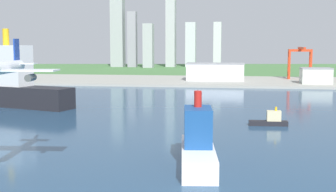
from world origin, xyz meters
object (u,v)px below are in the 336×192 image
Objects in this scene: port_crane_red at (300,56)px; warehouse_annex at (316,76)px; ferry_boat at (198,146)px; cargo_ship at (19,85)px; tugboat_small at (270,120)px; warehouse_main at (215,72)px.

port_crane_red is 62.03m from warehouse_annex.
warehouse_annex is at bearing -81.27° from port_crane_red.
ferry_boat is 200.40m from cargo_ship.
ferry_boat is 0.59× the size of cargo_ship.
tugboat_small is 0.45× the size of port_crane_red.
cargo_ship is 347.78m from port_crane_red.
warehouse_main is at bearing 98.54° from tugboat_small.
ferry_boat is 2.18× the size of tugboat_small.
cargo_ship is at bearing -120.56° from warehouse_main.
tugboat_small is at bearing -105.07° from warehouse_annex.
tugboat_small is 0.32× the size of warehouse_main.
ferry_boat is 96.64m from tugboat_small.
ferry_boat reaches higher than tugboat_small.
port_crane_red is (58.81, 309.55, 27.83)m from tugboat_small.
cargo_ship is (-140.68, 142.50, 8.05)m from ferry_boat.
warehouse_main reaches higher than warehouse_annex.
ferry_boat reaches higher than warehouse_main.
cargo_ship reaches higher than tugboat_small.
tugboat_small is at bearing -16.62° from cargo_ship.
tugboat_small is at bearing -100.76° from port_crane_red.
warehouse_main reaches higher than tugboat_small.
tugboat_small is 316.31m from port_crane_red.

